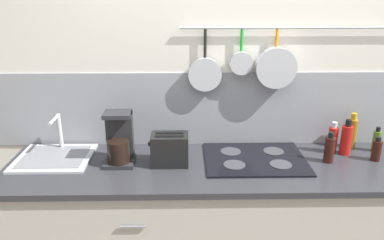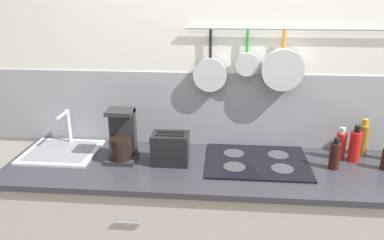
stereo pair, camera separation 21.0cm
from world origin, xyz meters
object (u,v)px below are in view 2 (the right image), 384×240
object	(u,v)px
toaster	(170,148)
bottle_hot_sauce	(341,145)
coffee_maker	(122,139)
bottle_dish_soap	(355,146)
bottle_sesame_oil	(335,155)
bottle_olive_oil	(363,139)

from	to	relation	value
toaster	bottle_hot_sauce	xyz separation A→B (m)	(1.02, 0.15, -0.00)
coffee_maker	bottle_dish_soap	distance (m)	1.39
bottle_sesame_oil	toaster	bearing A→B (deg)	-179.40
toaster	bottle_sesame_oil	world-z (taller)	same
bottle_sesame_oil	bottle_hot_sauce	world-z (taller)	bottle_hot_sauce
coffee_maker	bottle_dish_soap	size ratio (longest dim) A/B	1.39
toaster	bottle_olive_oil	world-z (taller)	bottle_olive_oil
toaster	bottle_olive_oil	size ratio (longest dim) A/B	1.00
bottle_hot_sauce	bottle_dish_soap	bearing A→B (deg)	-18.16
coffee_maker	bottle_sesame_oil	size ratio (longest dim) A/B	1.67
toaster	bottle_olive_oil	bearing A→B (deg)	10.90
toaster	bottle_sesame_oil	distance (m)	0.95
coffee_maker	bottle_sesame_oil	world-z (taller)	coffee_maker
coffee_maker	bottle_hot_sauce	size ratio (longest dim) A/B	1.56
coffee_maker	bottle_olive_oil	distance (m)	1.48
toaster	bottle_dish_soap	world-z (taller)	bottle_dish_soap
bottle_dish_soap	bottle_olive_oil	xyz separation A→B (m)	(0.08, 0.10, 0.00)
bottle_olive_oil	coffee_maker	bearing A→B (deg)	-172.32
bottle_hot_sauce	bottle_olive_oil	size ratio (longest dim) A/B	0.87
bottle_hot_sauce	bottle_olive_oil	bearing A→B (deg)	27.18
toaster	bottle_hot_sauce	distance (m)	1.03
toaster	bottle_hot_sauce	bearing A→B (deg)	8.24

